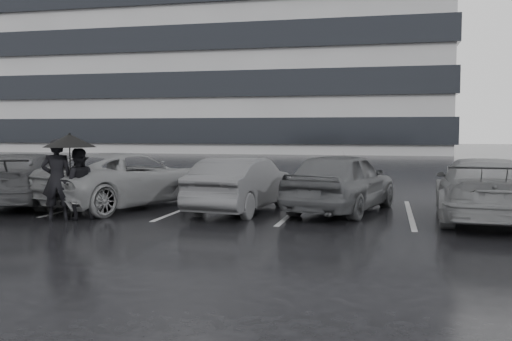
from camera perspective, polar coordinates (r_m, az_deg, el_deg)
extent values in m
plane|color=black|center=(12.11, -0.77, -5.53)|extent=(160.00, 160.00, 0.00)
cube|color=#97989A|center=(65.67, -9.81, 14.47)|extent=(60.00, 25.00, 28.00)
cube|color=black|center=(64.57, -9.69, 3.94)|extent=(60.60, 25.60, 2.20)
cube|color=black|center=(64.69, -9.73, 7.48)|extent=(60.60, 25.60, 2.20)
cube|color=black|center=(65.06, -9.77, 11.00)|extent=(60.60, 25.60, 2.20)
cube|color=black|center=(65.67, -9.81, 14.47)|extent=(60.60, 25.60, 2.20)
imported|color=black|center=(14.23, 8.56, -1.10)|extent=(2.83, 4.71, 1.50)
imported|color=#2B2A2D|center=(14.17, -1.44, -1.39)|extent=(1.93, 4.23, 1.35)
imported|color=#515154|center=(15.48, -12.85, -0.88)|extent=(3.98, 5.65, 1.43)
imported|color=black|center=(16.58, -21.81, -0.79)|extent=(3.25, 5.20, 1.40)
imported|color=#515154|center=(13.70, 21.72, -1.73)|extent=(2.29, 4.97, 1.41)
imported|color=black|center=(13.48, -19.29, -0.85)|extent=(0.79, 0.66, 1.83)
imported|color=black|center=(13.43, -17.40, -1.30)|extent=(0.99, 0.94, 1.61)
cylinder|color=black|center=(13.34, -18.06, -1.20)|extent=(0.03, 0.03, 1.68)
cone|color=black|center=(13.29, -18.14, 2.87)|extent=(1.16, 1.16, 0.29)
sphere|color=black|center=(13.29, -18.16, 3.50)|extent=(0.05, 0.05, 0.05)
cube|color=#979799|center=(17.77, -23.94, -2.81)|extent=(0.12, 5.00, 0.00)
cube|color=#979799|center=(16.25, -16.00, -3.23)|extent=(0.12, 5.00, 0.00)
cube|color=#979799|center=(15.10, -6.65, -3.64)|extent=(0.12, 5.00, 0.00)
cube|color=#979799|center=(14.41, 3.92, -3.99)|extent=(0.12, 5.00, 0.00)
cube|color=#979799|center=(14.25, 15.14, -4.22)|extent=(0.12, 5.00, 0.00)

